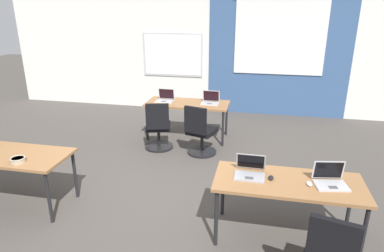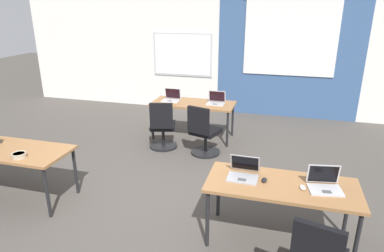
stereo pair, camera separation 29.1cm
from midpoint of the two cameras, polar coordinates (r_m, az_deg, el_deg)
The scene contains 14 objects.
ground_plane at distance 4.95m, azimuth -8.14°, elevation -11.12°, with size 24.00×24.00×0.00m.
back_wall_assembly at distance 8.37m, azimuth 1.57°, elevation 12.11°, with size 10.00×0.27×2.80m.
desk_near_left at distance 5.06m, azimuth -30.00°, elevation -4.65°, with size 1.60×0.70×0.72m.
desk_near_right at distance 3.86m, azimuth 13.72°, elevation -9.76°, with size 1.60×0.70×0.72m.
desk_far_center at distance 6.63m, azimuth -2.03°, elevation 3.42°, with size 1.60×0.70×0.72m.
laptop_far_right at distance 6.56m, azimuth 1.82°, elevation 4.24°, with size 0.33×0.27×0.24m.
chair_far_right at distance 5.93m, azimuth -0.03°, elevation -1.45°, with size 0.55×0.60×0.92m.
laptop_far_left at distance 6.74m, azimuth -5.75°, elevation 4.59°, with size 0.34×0.28×0.24m.
chair_far_left at distance 6.20m, azimuth -7.01°, elevation -0.66°, with size 0.54×0.59×0.92m.
laptop_near_right_inner at distance 3.85m, azimuth 7.54°, elevation -7.55°, with size 0.33×0.32×0.22m.
mouse_near_right_inner at distance 3.82m, azimuth 10.98°, elevation -8.54°, with size 0.06×0.10×0.03m.
laptop_near_right_end at distance 3.87m, azimuth 20.17°, elevation -8.54°, with size 0.37×0.32×0.24m.
mouse_near_right_end at distance 3.79m, azimuth 17.01°, elevation -9.29°, with size 0.07×0.11×0.03m.
snack_bowl at distance 4.69m, azimuth -28.80°, elevation -4.98°, with size 0.18×0.18×0.06m.
Camera 1 is at (1.40, -4.00, 2.53)m, focal length 31.79 mm.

